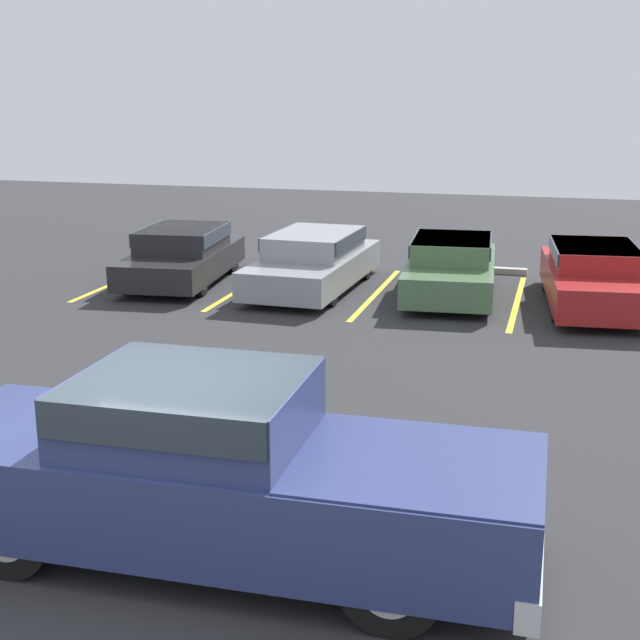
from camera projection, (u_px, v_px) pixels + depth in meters
name	position (u px, v px, depth m)	size (l,w,h in m)	color
ground_plane	(163.00, 558.00, 8.37)	(60.00, 60.00, 0.00)	#2D2D30
stall_stripe_a	(126.00, 278.00, 20.59)	(0.12, 4.99, 0.01)	yellow
stall_stripe_b	(246.00, 285.00, 19.83)	(0.12, 4.99, 0.01)	yellow
stall_stripe_c	(376.00, 293.00, 19.07)	(0.12, 4.99, 0.01)	yellow
stall_stripe_d	(517.00, 302.00, 18.30)	(0.12, 4.99, 0.01)	yellow
pickup_truck	(224.00, 469.00, 8.22)	(5.83, 2.05, 1.74)	navy
parked_sedan_a	(182.00, 253.00, 20.02)	(2.24, 4.41, 1.24)	#232326
parked_sedan_b	(314.00, 259.00, 19.33)	(2.00, 4.75, 1.25)	gray
parked_sedan_c	(451.00, 265.00, 18.74)	(2.11, 4.51, 1.22)	#4C6B47
parked_sedan_d	(594.00, 274.00, 17.75)	(2.21, 4.76, 1.24)	maroon
wheel_stop_curb	(488.00, 270.00, 21.16)	(1.81, 0.20, 0.14)	#B7B2A8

